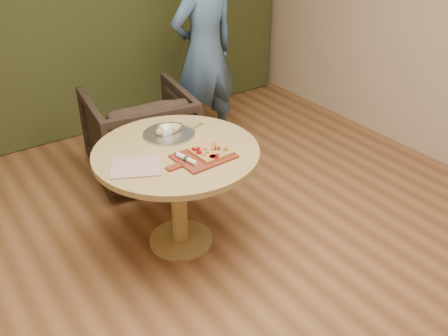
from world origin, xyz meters
TOP-DOWN VIEW (x-y plane):
  - room_shell at (0.00, 0.00)m, footprint 5.04×6.04m
  - pedestal_table at (-0.05, 0.78)m, footprint 1.09×1.09m
  - pizza_paddle at (0.03, 0.59)m, footprint 0.45×0.30m
  - flatbread_pizza at (0.09, 0.59)m, footprint 0.23×0.23m
  - cutlery_roll at (-0.09, 0.59)m, footprint 0.06×0.20m
  - newspaper at (-0.37, 0.72)m, footprint 0.38×0.36m
  - serving_tray at (0.01, 0.99)m, footprint 0.36×0.36m
  - bread_roll at (0.00, 0.99)m, footprint 0.19×0.09m
  - green_packet at (0.22, 1.03)m, footprint 0.14×0.13m
  - armchair at (0.17, 1.81)m, footprint 0.92×0.88m
  - person_standing at (0.93, 1.97)m, footprint 0.69×0.47m

SIDE VIEW (x-z plane):
  - armchair at x=0.17m, z-range 0.00..0.84m
  - pedestal_table at x=-0.05m, z-range 0.23..0.98m
  - newspaper at x=-0.37m, z-range 0.75..0.76m
  - serving_tray at x=0.01m, z-range 0.75..0.77m
  - pizza_paddle at x=0.03m, z-range 0.75..0.77m
  - green_packet at x=0.22m, z-range 0.75..0.77m
  - flatbread_pizza at x=0.09m, z-range 0.76..0.80m
  - cutlery_roll at x=-0.09m, z-range 0.76..0.80m
  - bread_roll at x=0.00m, z-range 0.75..0.84m
  - person_standing at x=0.93m, z-range 0.00..1.83m
  - room_shell at x=0.00m, z-range -0.02..2.82m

